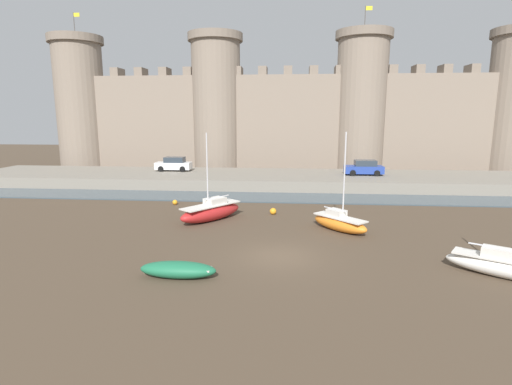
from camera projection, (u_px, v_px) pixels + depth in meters
The scene contains 12 objects.
ground_plane at pixel (279, 257), 21.78m from camera, with size 160.00×160.00×0.00m, color #4C3D2D.
water_channel at pixel (284, 198), 37.12m from camera, with size 80.00×4.50×0.10m, color #3D4C56.
quay_road at pixel (285, 180), 44.11m from camera, with size 69.93×10.00×1.21m, color gray.
castle at pixel (287, 111), 53.62m from camera, with size 65.19×7.26×21.19m.
sailboat_foreground_left at pixel (508, 267), 18.80m from camera, with size 5.31×3.97×5.26m.
sailboat_near_channel_left at pixel (340, 222), 26.56m from camera, with size 3.89×3.97×6.56m.
rowboat_midflat_left at pixel (178, 269), 18.88m from camera, with size 3.68×1.21×0.79m.
sailboat_midflat_right at pixel (211, 211), 29.18m from camera, with size 4.54×5.21×6.39m.
mooring_buoy_near_channel at pixel (273, 211), 31.00m from camera, with size 0.51×0.51×0.51m, color orange.
mooring_buoy_near_shore at pixel (175, 202), 34.38m from camera, with size 0.43×0.43×0.43m, color orange.
car_quay_centre_east at pixel (364, 168), 43.25m from camera, with size 4.11×1.90×1.62m.
car_quay_east at pixel (174, 164), 46.50m from camera, with size 4.11×1.90×1.62m.
Camera 1 is at (0.54, -20.75, 7.57)m, focal length 28.00 mm.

